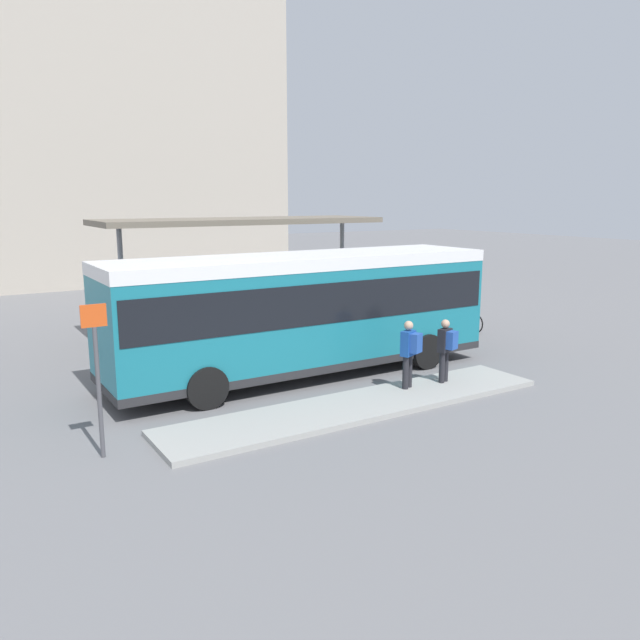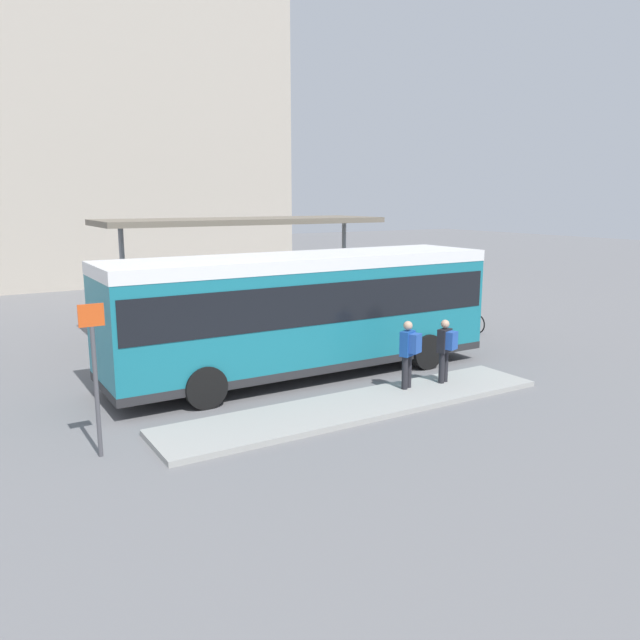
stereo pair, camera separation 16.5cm
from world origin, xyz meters
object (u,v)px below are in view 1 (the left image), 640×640
object	(u,v)px
bicycle_red	(466,321)
potted_planter_near_shelter	(264,326)
pedestrian_waiting	(446,347)
bicycle_orange	(442,313)
platform_sign	(98,374)
pedestrian_companion	(410,350)
bicycle_blue	(449,317)
potted_planter_far_side	(363,317)
city_bus	(304,306)

from	to	relation	value
bicycle_red	potted_planter_near_shelter	world-z (taller)	potted_planter_near_shelter
bicycle_red	pedestrian_waiting	bearing A→B (deg)	129.70
bicycle_orange	platform_sign	xyz separation A→B (m)	(-13.78, -6.07, 1.18)
pedestrian_waiting	bicycle_orange	distance (m)	8.30
pedestrian_companion	pedestrian_waiting	bearing A→B (deg)	-117.30
bicycle_blue	bicycle_orange	world-z (taller)	bicycle_orange
pedestrian_companion	bicycle_red	xyz separation A→B (m)	(6.38, 4.53, -0.72)
platform_sign	pedestrian_companion	bearing A→B (deg)	0.27
bicycle_red	bicycle_blue	world-z (taller)	bicycle_blue
pedestrian_companion	potted_planter_far_side	distance (m)	6.36
city_bus	pedestrian_waiting	xyz separation A→B (m)	(2.43, -2.76, -0.83)
potted_planter_far_side	platform_sign	size ratio (longest dim) A/B	0.44
potted_planter_near_shelter	bicycle_orange	bearing A→B (deg)	0.77
bicycle_red	bicycle_orange	bearing A→B (deg)	-11.42
bicycle_red	potted_planter_far_side	xyz separation A→B (m)	(-3.61, 1.18, 0.30)
pedestrian_companion	bicycle_orange	distance (m)	9.01
pedestrian_waiting	bicycle_blue	world-z (taller)	pedestrian_waiting
pedestrian_waiting	bicycle_blue	xyz separation A→B (m)	(5.22, 5.37, -0.65)
city_bus	bicycle_blue	distance (m)	8.22
city_bus	pedestrian_companion	world-z (taller)	city_bus
bicycle_red	potted_planter_near_shelter	distance (m)	7.38
city_bus	potted_planter_far_side	size ratio (longest dim) A/B	8.43
pedestrian_waiting	pedestrian_companion	distance (m)	1.09
pedestrian_waiting	bicycle_orange	world-z (taller)	pedestrian_waiting
city_bus	bicycle_orange	distance (m)	8.80
city_bus	platform_sign	distance (m)	6.40
platform_sign	bicycle_red	bearing A→B (deg)	18.65
platform_sign	bicycle_blue	bearing A→B (deg)	21.58
bicycle_blue	bicycle_orange	bearing A→B (deg)	152.82
bicycle_red	bicycle_blue	distance (m)	0.76
bicycle_orange	potted_planter_near_shelter	size ratio (longest dim) A/B	1.31
pedestrian_waiting	bicycle_orange	size ratio (longest dim) A/B	0.91
pedestrian_companion	potted_planter_far_side	size ratio (longest dim) A/B	1.34
pedestrian_waiting	bicycle_blue	distance (m)	7.52
bicycle_orange	potted_planter_far_side	size ratio (longest dim) A/B	1.42
city_bus	bicycle_red	xyz separation A→B (m)	(7.73, 1.85, -1.51)
pedestrian_waiting	bicycle_red	world-z (taller)	pedestrian_waiting
bicycle_orange	city_bus	bearing A→B (deg)	-63.96
potted_planter_far_side	platform_sign	xyz separation A→B (m)	(-9.90, -5.74, 0.91)
bicycle_red	bicycle_orange	distance (m)	1.53
bicycle_blue	potted_planter_near_shelter	distance (m)	7.19
pedestrian_companion	bicycle_blue	xyz separation A→B (m)	(6.31, 5.28, -0.69)
potted_planter_near_shelter	potted_planter_far_side	distance (m)	3.62
bicycle_red	platform_sign	bearing A→B (deg)	107.31
bicycle_blue	platform_sign	xyz separation A→B (m)	(-13.44, -5.31, 1.19)
bicycle_red	potted_planter_far_side	bearing A→B (deg)	70.59
potted_planter_far_side	potted_planter_near_shelter	bearing A→B (deg)	176.40
potted_planter_far_side	pedestrian_waiting	bearing A→B (deg)	-106.22
bicycle_red	potted_planter_near_shelter	xyz separation A→B (m)	(-7.23, 1.41, 0.34)
bicycle_orange	platform_sign	bearing A→B (deg)	-62.97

